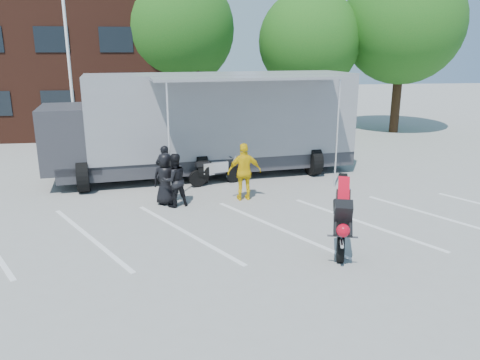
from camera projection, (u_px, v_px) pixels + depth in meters
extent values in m
plane|color=gray|center=(277.00, 243.00, 11.44)|extent=(100.00, 100.00, 0.00)
cube|color=white|center=(269.00, 227.00, 12.39)|extent=(18.09, 13.33, 0.01)
cube|color=#452016|center=(35.00, 69.00, 26.27)|extent=(18.00, 8.00, 7.00)
cylinder|color=white|center=(69.00, 63.00, 18.99)|extent=(0.12, 0.12, 8.00)
cylinder|color=#382314|center=(180.00, 104.00, 25.97)|extent=(0.50, 0.50, 3.24)
sphere|color=#155615|center=(177.00, 29.00, 24.90)|extent=(6.12, 6.12, 6.12)
cylinder|color=#382314|center=(307.00, 107.00, 26.03)|extent=(0.50, 0.50, 2.88)
sphere|color=#155615|center=(309.00, 41.00, 25.07)|extent=(5.44, 5.44, 5.44)
cylinder|color=#382314|center=(396.00, 102.00, 26.16)|extent=(0.50, 0.50, 3.42)
sphere|color=#155615|center=(403.00, 23.00, 25.03)|extent=(6.46, 6.46, 6.46)
imported|color=black|center=(166.00, 179.00, 14.06)|extent=(0.89, 0.71, 1.60)
imported|color=black|center=(165.00, 171.00, 14.90)|extent=(0.65, 0.48, 1.65)
imported|color=black|center=(174.00, 180.00, 13.86)|extent=(0.96, 0.86, 1.62)
imported|color=yellow|center=(244.00, 172.00, 14.46)|extent=(1.07, 0.48, 1.80)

